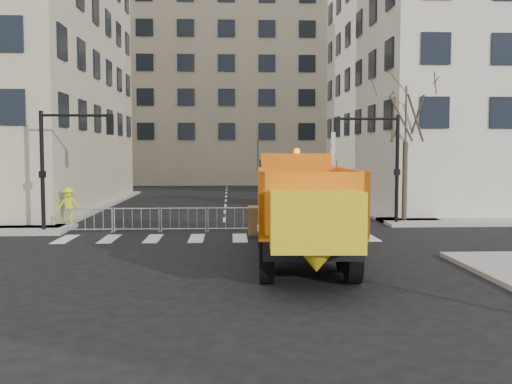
{
  "coord_description": "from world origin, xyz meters",
  "views": [
    {
      "loc": [
        0.27,
        -18.1,
        3.58
      ],
      "look_at": [
        1.23,
        2.5,
        2.14
      ],
      "focal_mm": 40.0,
      "sensor_mm": 36.0,
      "label": 1
    }
  ],
  "objects_px": {
    "plow_truck": "(302,205)",
    "worker": "(69,205)",
    "cop_b": "(291,211)",
    "cop_c": "(279,215)",
    "cop_a": "(316,212)",
    "newspaper_box": "(319,211)"
  },
  "relations": [
    {
      "from": "cop_a",
      "to": "cop_b",
      "type": "xyz_separation_m",
      "value": [
        -1.05,
        0.22,
        0.01
      ]
    },
    {
      "from": "newspaper_box",
      "to": "cop_b",
      "type": "bearing_deg",
      "value": -114.24
    },
    {
      "from": "plow_truck",
      "to": "cop_a",
      "type": "relative_size",
      "value": 5.51
    },
    {
      "from": "worker",
      "to": "plow_truck",
      "type": "bearing_deg",
      "value": -53.36
    },
    {
      "from": "cop_c",
      "to": "newspaper_box",
      "type": "height_order",
      "value": "cop_c"
    },
    {
      "from": "plow_truck",
      "to": "cop_c",
      "type": "distance_m",
      "value": 5.97
    },
    {
      "from": "plow_truck",
      "to": "cop_a",
      "type": "bearing_deg",
      "value": -9.89
    },
    {
      "from": "cop_b",
      "to": "cop_c",
      "type": "distance_m",
      "value": 0.92
    },
    {
      "from": "plow_truck",
      "to": "newspaper_box",
      "type": "bearing_deg",
      "value": -9.39
    },
    {
      "from": "newspaper_box",
      "to": "worker",
      "type": "bearing_deg",
      "value": -176.27
    },
    {
      "from": "cop_a",
      "to": "cop_b",
      "type": "distance_m",
      "value": 1.07
    },
    {
      "from": "newspaper_box",
      "to": "plow_truck",
      "type": "bearing_deg",
      "value": -97.36
    },
    {
      "from": "worker",
      "to": "newspaper_box",
      "type": "relative_size",
      "value": 1.58
    },
    {
      "from": "plow_truck",
      "to": "cop_c",
      "type": "height_order",
      "value": "plow_truck"
    },
    {
      "from": "plow_truck",
      "to": "cop_a",
      "type": "distance_m",
      "value": 6.6
    },
    {
      "from": "plow_truck",
      "to": "newspaper_box",
      "type": "relative_size",
      "value": 10.09
    },
    {
      "from": "worker",
      "to": "cop_c",
      "type": "bearing_deg",
      "value": -30.89
    },
    {
      "from": "plow_truck",
      "to": "worker",
      "type": "height_order",
      "value": "plow_truck"
    },
    {
      "from": "cop_a",
      "to": "cop_b",
      "type": "bearing_deg",
      "value": -31.8
    },
    {
      "from": "cop_b",
      "to": "cop_a",
      "type": "bearing_deg",
      "value": 162.52
    },
    {
      "from": "cop_c",
      "to": "worker",
      "type": "xyz_separation_m",
      "value": [
        -9.87,
        3.97,
        0.09
      ]
    },
    {
      "from": "newspaper_box",
      "to": "cop_a",
      "type": "bearing_deg",
      "value": -96.39
    }
  ]
}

